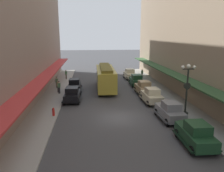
{
  "coord_description": "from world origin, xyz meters",
  "views": [
    {
      "loc": [
        -2.75,
        -20.18,
        7.93
      ],
      "look_at": [
        0.0,
        6.0,
        1.8
      ],
      "focal_mm": 35.24,
      "sensor_mm": 36.0,
      "label": 1
    }
  ],
  "objects_px": {
    "pedestrian_1": "(142,74)",
    "pedestrian_3": "(66,74)",
    "lamp_post_with_clock": "(187,89)",
    "pedestrian_4": "(57,82)",
    "parked_car_4": "(74,85)",
    "parked_car_6": "(144,87)",
    "parked_car_1": "(196,133)",
    "parked_car_0": "(130,74)",
    "pedestrian_0": "(58,86)",
    "fire_hydrant": "(53,112)",
    "parked_car_2": "(152,95)",
    "pedestrian_2": "(59,87)",
    "parked_car_3": "(136,80)",
    "parked_car_7": "(72,94)",
    "parked_car_5": "(170,111)",
    "streetcar": "(106,77)"
  },
  "relations": [
    {
      "from": "parked_car_4",
      "to": "parked_car_6",
      "type": "relative_size",
      "value": 1.0
    },
    {
      "from": "pedestrian_4",
      "to": "fire_hydrant",
      "type": "bearing_deg",
      "value": -83.89
    },
    {
      "from": "pedestrian_1",
      "to": "pedestrian_3",
      "type": "xyz_separation_m",
      "value": [
        -13.82,
        0.76,
        0.0
      ]
    },
    {
      "from": "parked_car_4",
      "to": "streetcar",
      "type": "height_order",
      "value": "streetcar"
    },
    {
      "from": "parked_car_1",
      "to": "streetcar",
      "type": "relative_size",
      "value": 0.44
    },
    {
      "from": "streetcar",
      "to": "fire_hydrant",
      "type": "distance_m",
      "value": 12.51
    },
    {
      "from": "parked_car_2",
      "to": "pedestrian_2",
      "type": "xyz_separation_m",
      "value": [
        -11.45,
        5.0,
        0.07
      ]
    },
    {
      "from": "pedestrian_4",
      "to": "pedestrian_1",
      "type": "bearing_deg",
      "value": 22.83
    },
    {
      "from": "pedestrian_0",
      "to": "pedestrian_3",
      "type": "distance_m",
      "value": 9.49
    },
    {
      "from": "parked_car_5",
      "to": "lamp_post_with_clock",
      "type": "bearing_deg",
      "value": 8.89
    },
    {
      "from": "parked_car_0",
      "to": "lamp_post_with_clock",
      "type": "distance_m",
      "value": 20.28
    },
    {
      "from": "parked_car_4",
      "to": "pedestrian_2",
      "type": "relative_size",
      "value": 2.57
    },
    {
      "from": "parked_car_1",
      "to": "pedestrian_0",
      "type": "relative_size",
      "value": 2.61
    },
    {
      "from": "fire_hydrant",
      "to": "pedestrian_3",
      "type": "relative_size",
      "value": 0.5
    },
    {
      "from": "streetcar",
      "to": "pedestrian_4",
      "type": "bearing_deg",
      "value": 172.25
    },
    {
      "from": "parked_car_7",
      "to": "pedestrian_2",
      "type": "relative_size",
      "value": 2.58
    },
    {
      "from": "parked_car_2",
      "to": "fire_hydrant",
      "type": "height_order",
      "value": "parked_car_2"
    },
    {
      "from": "parked_car_2",
      "to": "lamp_post_with_clock",
      "type": "relative_size",
      "value": 0.84
    },
    {
      "from": "parked_car_0",
      "to": "parked_car_3",
      "type": "distance_m",
      "value": 5.74
    },
    {
      "from": "parked_car_1",
      "to": "parked_car_0",
      "type": "bearing_deg",
      "value": 90.27
    },
    {
      "from": "parked_car_2",
      "to": "pedestrian_1",
      "type": "distance_m",
      "value": 14.59
    },
    {
      "from": "parked_car_5",
      "to": "pedestrian_0",
      "type": "bearing_deg",
      "value": 136.69
    },
    {
      "from": "parked_car_2",
      "to": "parked_car_3",
      "type": "xyz_separation_m",
      "value": [
        0.12,
        9.1,
        0.0
      ]
    },
    {
      "from": "parked_car_4",
      "to": "pedestrian_2",
      "type": "distance_m",
      "value": 2.36
    },
    {
      "from": "parked_car_2",
      "to": "parked_car_6",
      "type": "height_order",
      "value": "same"
    },
    {
      "from": "parked_car_3",
      "to": "parked_car_7",
      "type": "relative_size",
      "value": 0.99
    },
    {
      "from": "parked_car_6",
      "to": "pedestrian_0",
      "type": "relative_size",
      "value": 2.63
    },
    {
      "from": "lamp_post_with_clock",
      "to": "pedestrian_0",
      "type": "distance_m",
      "value": 17.49
    },
    {
      "from": "parked_car_0",
      "to": "pedestrian_0",
      "type": "height_order",
      "value": "parked_car_0"
    },
    {
      "from": "parked_car_0",
      "to": "parked_car_6",
      "type": "height_order",
      "value": "same"
    },
    {
      "from": "pedestrian_0",
      "to": "pedestrian_1",
      "type": "xyz_separation_m",
      "value": [
        14.0,
        8.73,
        0.0
      ]
    },
    {
      "from": "parked_car_4",
      "to": "pedestrian_1",
      "type": "height_order",
      "value": "parked_car_4"
    },
    {
      "from": "pedestrian_0",
      "to": "pedestrian_2",
      "type": "height_order",
      "value": "pedestrian_2"
    },
    {
      "from": "parked_car_2",
      "to": "parked_car_5",
      "type": "xyz_separation_m",
      "value": [
        0.21,
        -5.52,
        0.0
      ]
    },
    {
      "from": "parked_car_2",
      "to": "pedestrian_2",
      "type": "relative_size",
      "value": 2.58
    },
    {
      "from": "parked_car_1",
      "to": "streetcar",
      "type": "bearing_deg",
      "value": 106.28
    },
    {
      "from": "pedestrian_1",
      "to": "streetcar",
      "type": "bearing_deg",
      "value": -135.62
    },
    {
      "from": "fire_hydrant",
      "to": "lamp_post_with_clock",
      "type": "bearing_deg",
      "value": -7.47
    },
    {
      "from": "parked_car_7",
      "to": "lamp_post_with_clock",
      "type": "distance_m",
      "value": 13.29
    },
    {
      "from": "parked_car_7",
      "to": "streetcar",
      "type": "distance_m",
      "value": 7.4
    },
    {
      "from": "parked_car_4",
      "to": "parked_car_1",
      "type": "bearing_deg",
      "value": -59.9
    },
    {
      "from": "pedestrian_3",
      "to": "parked_car_0",
      "type": "bearing_deg",
      "value": -1.57
    },
    {
      "from": "lamp_post_with_clock",
      "to": "pedestrian_4",
      "type": "relative_size",
      "value": 3.09
    },
    {
      "from": "pedestrian_1",
      "to": "pedestrian_3",
      "type": "distance_m",
      "value": 13.84
    },
    {
      "from": "parked_car_6",
      "to": "pedestrian_2",
      "type": "height_order",
      "value": "parked_car_6"
    },
    {
      "from": "fire_hydrant",
      "to": "pedestrian_2",
      "type": "xyz_separation_m",
      "value": [
        -0.53,
        8.6,
        0.45
      ]
    },
    {
      "from": "parked_car_4",
      "to": "parked_car_6",
      "type": "distance_m",
      "value": 9.77
    },
    {
      "from": "pedestrian_1",
      "to": "lamp_post_with_clock",
      "type": "bearing_deg",
      "value": -91.46
    },
    {
      "from": "parked_car_3",
      "to": "parked_car_1",
      "type": "bearing_deg",
      "value": -89.56
    },
    {
      "from": "parked_car_3",
      "to": "lamp_post_with_clock",
      "type": "height_order",
      "value": "lamp_post_with_clock"
    }
  ]
}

